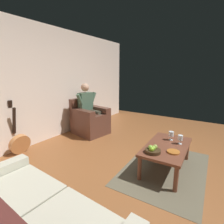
# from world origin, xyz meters

# --- Properties ---
(ground_plane) EXTENTS (6.83, 6.83, 0.00)m
(ground_plane) POSITION_xyz_m (0.00, 0.00, 0.00)
(ground_plane) COLOR brown
(wall_back) EXTENTS (6.03, 0.06, 2.59)m
(wall_back) POSITION_xyz_m (0.00, -2.88, 1.30)
(wall_back) COLOR beige
(wall_back) RESTS_ON ground
(rug) EXTENTS (1.85, 1.28, 0.01)m
(rug) POSITION_xyz_m (0.04, -0.11, 0.00)
(rug) COLOR brown
(rug) RESTS_ON ground
(armchair) EXTENTS (0.83, 0.91, 0.90)m
(armchair) POSITION_xyz_m (-0.59, -2.28, 0.34)
(armchair) COLOR #543125
(armchair) RESTS_ON ground
(person_seated) EXTENTS (0.64, 0.62, 1.30)m
(person_seated) POSITION_xyz_m (-0.59, -2.30, 0.71)
(person_seated) COLOR #45624C
(person_seated) RESTS_ON ground
(coffee_table) EXTENTS (1.13, 0.65, 0.41)m
(coffee_table) POSITION_xyz_m (0.04, -0.11, 0.36)
(coffee_table) COLOR brown
(coffee_table) RESTS_ON ground
(guitar) EXTENTS (0.39, 0.29, 1.05)m
(guitar) POSITION_xyz_m (1.06, -2.68, 0.23)
(guitar) COLOR #BA7642
(guitar) RESTS_ON ground
(wine_glass_near) EXTENTS (0.08, 0.08, 0.16)m
(wine_glass_near) POSITION_xyz_m (-0.23, -0.12, 0.52)
(wine_glass_near) COLOR silver
(wine_glass_near) RESTS_ON coffee_table
(wine_glass_far) EXTENTS (0.08, 0.08, 0.15)m
(wine_glass_far) POSITION_xyz_m (-0.14, 0.05, 0.51)
(wine_glass_far) COLOR silver
(wine_glass_far) RESTS_ON coffee_table
(fruit_bowl) EXTENTS (0.23, 0.23, 0.11)m
(fruit_bowl) POSITION_xyz_m (0.41, -0.22, 0.45)
(fruit_bowl) COLOR #392817
(fruit_bowl) RESTS_ON coffee_table
(decorative_dish) EXTENTS (0.18, 0.18, 0.02)m
(decorative_dish) POSITION_xyz_m (0.24, 0.04, 0.42)
(decorative_dish) COLOR #AE6327
(decorative_dish) RESTS_ON coffee_table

